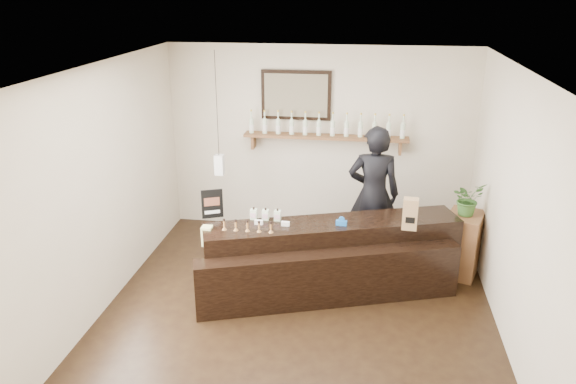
% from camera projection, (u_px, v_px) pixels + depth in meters
% --- Properties ---
extents(ground, '(5.00, 5.00, 0.00)m').
position_uv_depth(ground, '(297.00, 313.00, 6.52)').
color(ground, black).
rests_on(ground, ground).
extents(room_shell, '(5.00, 5.00, 5.00)m').
position_uv_depth(room_shell, '(298.00, 175.00, 5.93)').
color(room_shell, beige).
rests_on(room_shell, ground).
extents(back_wall_decor, '(2.66, 0.96, 1.69)m').
position_uv_depth(back_wall_decor, '(309.00, 119.00, 8.13)').
color(back_wall_decor, brown).
rests_on(back_wall_decor, ground).
extents(counter, '(3.16, 1.82, 1.03)m').
position_uv_depth(counter, '(331.00, 260.00, 6.87)').
color(counter, black).
rests_on(counter, ground).
extents(promo_sign, '(0.25, 0.12, 0.37)m').
position_uv_depth(promo_sign, '(212.00, 204.00, 6.87)').
color(promo_sign, black).
rests_on(promo_sign, counter).
extents(paper_bag, '(0.19, 0.15, 0.38)m').
position_uv_depth(paper_bag, '(410.00, 214.00, 6.56)').
color(paper_bag, '#A2744E').
rests_on(paper_bag, counter).
extents(tape_dispenser, '(0.13, 0.06, 0.11)m').
position_uv_depth(tape_dispenser, '(341.00, 222.00, 6.70)').
color(tape_dispenser, blue).
rests_on(tape_dispenser, counter).
extents(side_cabinet, '(0.58, 0.68, 0.83)m').
position_uv_depth(side_cabinet, '(462.00, 244.00, 7.30)').
color(side_cabinet, brown).
rests_on(side_cabinet, ground).
extents(potted_plant, '(0.51, 0.50, 0.43)m').
position_uv_depth(potted_plant, '(468.00, 199.00, 7.08)').
color(potted_plant, '#315A24').
rests_on(potted_plant, side_cabinet).
extents(shopkeeper, '(0.78, 0.52, 2.14)m').
position_uv_depth(shopkeeper, '(374.00, 186.00, 7.47)').
color(shopkeeper, black).
rests_on(shopkeeper, ground).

